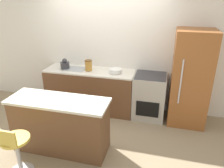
{
  "coord_description": "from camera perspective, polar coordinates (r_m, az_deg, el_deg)",
  "views": [
    {
      "loc": [
        1.25,
        -3.75,
        2.43
      ],
      "look_at": [
        0.38,
        -0.38,
        0.95
      ],
      "focal_mm": 35.0,
      "sensor_mm": 36.0,
      "label": 1
    }
  ],
  "objects": [
    {
      "name": "back_counter",
      "position": [
        4.78,
        -5.68,
        -1.53
      ],
      "size": [
        1.9,
        0.6,
        0.91
      ],
      "color": "brown",
      "rests_on": "ground_plane"
    },
    {
      "name": "oven_range",
      "position": [
        4.53,
        9.71,
        -3.15
      ],
      "size": [
        0.63,
        0.61,
        0.91
      ],
      "color": "#B7B2A8",
      "rests_on": "ground_plane"
    },
    {
      "name": "wall_back",
      "position": [
        4.71,
        -1.41,
        9.16
      ],
      "size": [
        8.0,
        0.06,
        2.6
      ],
      "color": "white",
      "rests_on": "ground_plane"
    },
    {
      "name": "stool_chair",
      "position": [
        3.39,
        -23.81,
        -15.47
      ],
      "size": [
        0.4,
        0.4,
        0.84
      ],
      "color": "#B7B7BC",
      "rests_on": "ground_plane"
    },
    {
      "name": "canister_jar",
      "position": [
        4.55,
        -6.16,
        4.89
      ],
      "size": [
        0.15,
        0.15,
        0.22
      ],
      "color": "#B77F33",
      "rests_on": "back_counter"
    },
    {
      "name": "kettle",
      "position": [
        4.77,
        -12.21,
        5.02
      ],
      "size": [
        0.19,
        0.19,
        0.22
      ],
      "color": "#333338",
      "rests_on": "back_counter"
    },
    {
      "name": "kitchen_island",
      "position": [
        3.66,
        -13.34,
        -10.33
      ],
      "size": [
        1.58,
        0.56,
        0.9
      ],
      "color": "brown",
      "rests_on": "ground_plane"
    },
    {
      "name": "refrigerator",
      "position": [
        4.35,
        19.77,
        1.26
      ],
      "size": [
        0.69,
        0.66,
        1.83
      ],
      "color": "#995628",
      "rests_on": "ground_plane"
    },
    {
      "name": "ground_plane",
      "position": [
        4.64,
        -3.45,
        -8.59
      ],
      "size": [
        14.0,
        14.0,
        0.0
      ],
      "primitive_type": "plane",
      "color": "#998466"
    },
    {
      "name": "mixing_bowl",
      "position": [
        4.42,
        0.89,
        3.48
      ],
      "size": [
        0.25,
        0.25,
        0.08
      ],
      "color": "white",
      "rests_on": "back_counter"
    }
  ]
}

